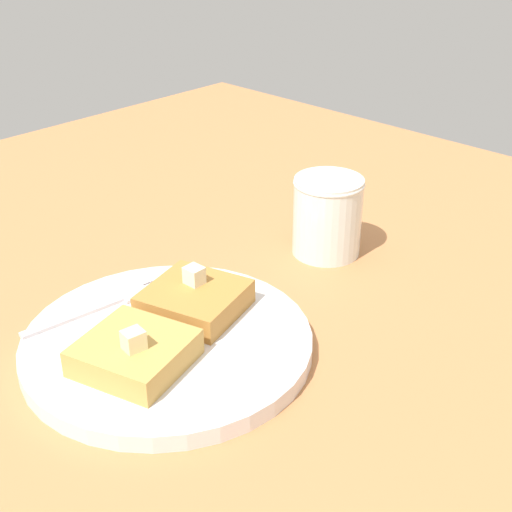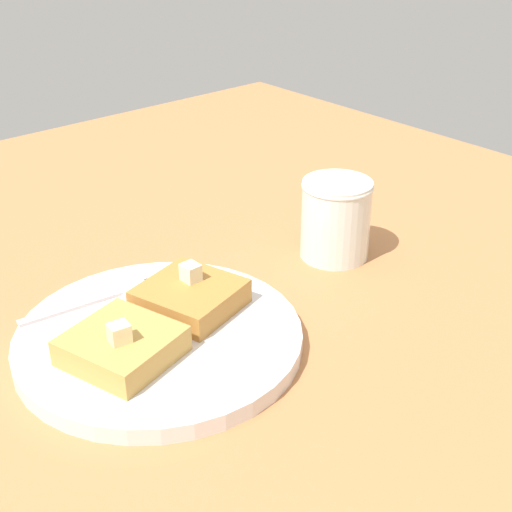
# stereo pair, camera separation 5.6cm
# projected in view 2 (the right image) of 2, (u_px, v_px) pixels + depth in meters

# --- Properties ---
(table_surface) EXTENTS (1.19, 1.19, 0.03)m
(table_surface) POSITION_uv_depth(u_px,v_px,m) (207.00, 311.00, 0.72)
(table_surface) COLOR #B67545
(table_surface) RESTS_ON ground
(plate) EXTENTS (0.26, 0.26, 0.02)m
(plate) POSITION_uv_depth(u_px,v_px,m) (159.00, 337.00, 0.63)
(plate) COLOR silver
(plate) RESTS_ON table_surface
(toast_slice_left) EXTENTS (0.10, 0.10, 0.02)m
(toast_slice_left) POSITION_uv_depth(u_px,v_px,m) (190.00, 297.00, 0.66)
(toast_slice_left) COLOR #B37A37
(toast_slice_left) RESTS_ON plate
(toast_slice_middle) EXTENTS (0.10, 0.10, 0.02)m
(toast_slice_middle) POSITION_uv_depth(u_px,v_px,m) (122.00, 346.00, 0.59)
(toast_slice_middle) COLOR tan
(toast_slice_middle) RESTS_ON plate
(butter_pat_primary) EXTENTS (0.02, 0.02, 0.02)m
(butter_pat_primary) POSITION_uv_depth(u_px,v_px,m) (191.00, 272.00, 0.66)
(butter_pat_primary) COLOR #F2EAC9
(butter_pat_primary) RESTS_ON toast_slice_left
(butter_pat_secondary) EXTENTS (0.02, 0.02, 0.02)m
(butter_pat_secondary) POSITION_uv_depth(u_px,v_px,m) (119.00, 333.00, 0.57)
(butter_pat_secondary) COLOR #F4E7B2
(butter_pat_secondary) RESTS_ON toast_slice_middle
(fork) EXTENTS (0.16, 0.03, 0.00)m
(fork) POSITION_uv_depth(u_px,v_px,m) (112.00, 295.00, 0.68)
(fork) COLOR silver
(fork) RESTS_ON plate
(syrup_jar) EXTENTS (0.08, 0.08, 0.09)m
(syrup_jar) POSITION_uv_depth(u_px,v_px,m) (335.00, 223.00, 0.77)
(syrup_jar) COLOR #482006
(syrup_jar) RESTS_ON table_surface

